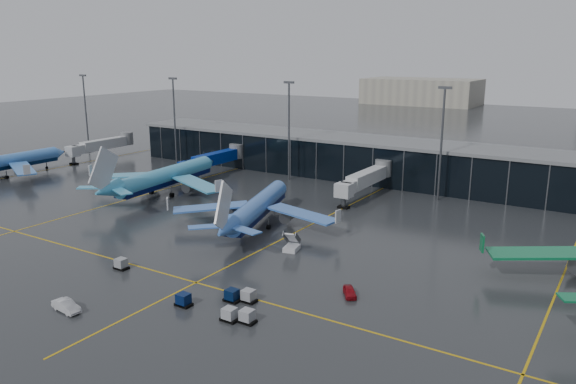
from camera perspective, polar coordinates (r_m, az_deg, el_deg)
The scene contains 12 objects.
ground at distance 100.76m, azimuth -7.94°, elevation -5.05°, with size 600.00×600.00×0.00m, color #282B2D.
terminal_pier at distance 150.41m, azimuth 7.40°, elevation 3.48°, with size 142.00×17.00×10.70m.
jet_bridges at distance 153.32m, azimuth -7.66°, elevation 3.34°, with size 94.00×27.50×7.20m.
flood_masts at distance 136.24m, azimuth 7.26°, elevation 5.96°, with size 203.00×0.50×25.50m.
taxi_lines at distance 103.21m, azimuth 0.15°, elevation -4.43°, with size 220.00×120.00×0.02m.
airliner_klm_west at distance 168.43m, azimuth -26.81°, elevation 3.51°, with size 35.94×40.93×12.58m, color #4281DB, non-canonical shape.
airliner_arkefly at distance 134.99m, azimuth -12.30°, elevation 2.62°, with size 38.42×43.75×13.45m, color #42AADA, non-canonical shape.
airliner_klm_near at distance 107.74m, azimuth -3.10°, elevation -0.30°, with size 34.61×39.42×12.11m, color #4178D6, non-canonical shape.
baggage_carts at distance 77.44m, azimuth -8.19°, elevation -10.51°, with size 29.28×7.18×1.70m.
mobile_airstair at distance 95.46m, azimuth 0.38°, elevation -5.52°, with size 2.86×3.61×3.45m.
service_van_red at distance 78.96m, azimuth 6.28°, elevation -10.03°, with size 1.54×3.82×1.30m, color maroon.
service_van_white at distance 79.58m, azimuth -21.60°, elevation -10.70°, with size 1.62×4.65×1.53m, color silver.
Camera 1 is at (62.18, -72.19, 32.79)m, focal length 35.00 mm.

